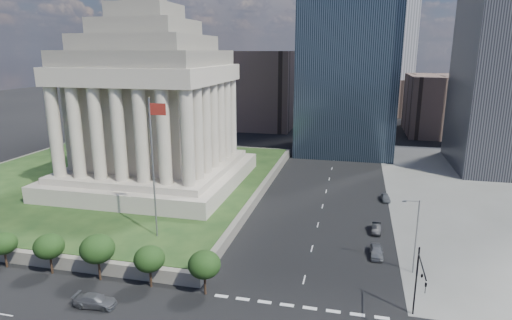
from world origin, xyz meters
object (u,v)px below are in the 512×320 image
(war_memorial, at_px, (150,86))
(street_lamp_north, at_px, (415,232))
(traffic_signal_ne, at_px, (419,279))
(suv_grey, at_px, (95,301))
(flagpole, at_px, (154,161))
(parked_sedan_far, at_px, (385,198))
(parked_sedan_mid, at_px, (376,228))
(parked_sedan_near, at_px, (376,251))

(war_memorial, distance_m, street_lamp_north, 54.92)
(traffic_signal_ne, xyz_separation_m, suv_grey, (-34.67, -4.97, -4.54))
(war_memorial, distance_m, flagpole, 28.16)
(flagpole, relative_size, parked_sedan_far, 5.10)
(suv_grey, height_order, parked_sedan_mid, suv_grey)
(flagpole, distance_m, parked_sedan_far, 45.81)
(flagpole, xyz_separation_m, parked_sedan_far, (33.33, 28.86, -12.45))
(war_memorial, bearing_deg, parked_sedan_far, 6.09)
(traffic_signal_ne, bearing_deg, war_memorial, 143.58)
(war_memorial, xyz_separation_m, street_lamp_north, (47.33, -23.00, -15.74))
(suv_grey, height_order, parked_sedan_near, parked_sedan_near)
(parked_sedan_near, relative_size, parked_sedan_far, 1.14)
(flagpole, relative_size, suv_grey, 4.09)
(war_memorial, distance_m, traffic_signal_ne, 60.00)
(parked_sedan_far, bearing_deg, traffic_signal_ne, -93.30)
(war_memorial, relative_size, parked_sedan_near, 8.75)
(suv_grey, bearing_deg, parked_sedan_mid, -51.74)
(street_lamp_north, xyz_separation_m, suv_grey, (-35.50, -16.28, -4.95))
(street_lamp_north, bearing_deg, suv_grey, -155.37)
(traffic_signal_ne, distance_m, street_lamp_north, 11.34)
(war_memorial, bearing_deg, parked_sedan_near, -24.18)
(flagpole, distance_m, suv_grey, 19.68)
(flagpole, bearing_deg, suv_grey, -91.29)
(war_memorial, distance_m, parked_sedan_near, 51.50)
(traffic_signal_ne, distance_m, parked_sedan_mid, 24.14)
(flagpole, bearing_deg, war_memorial, 116.89)
(suv_grey, bearing_deg, street_lamp_north, -69.21)
(suv_grey, xyz_separation_m, parked_sedan_mid, (31.49, 28.45, -0.04))
(parked_sedan_far, bearing_deg, war_memorial, -178.67)
(street_lamp_north, bearing_deg, parked_sedan_mid, 108.24)
(suv_grey, relative_size, parked_sedan_near, 1.10)
(flagpole, bearing_deg, parked_sedan_far, 40.89)
(war_memorial, distance_m, suv_grey, 45.94)
(flagpole, relative_size, parked_sedan_near, 4.49)
(war_memorial, bearing_deg, traffic_signal_ne, -36.42)
(traffic_signal_ne, distance_m, parked_sedan_near, 16.01)
(traffic_signal_ne, relative_size, parked_sedan_near, 1.79)
(war_memorial, height_order, suv_grey, war_memorial)
(traffic_signal_ne, relative_size, street_lamp_north, 0.80)
(flagpole, bearing_deg, traffic_signal_ne, -16.71)
(war_memorial, relative_size, suv_grey, 7.98)
(parked_sedan_far, bearing_deg, parked_sedan_near, -100.57)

